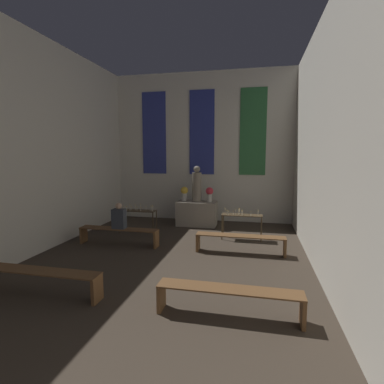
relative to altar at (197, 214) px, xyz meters
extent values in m
cube|color=silver|center=(0.00, 1.01, 2.35)|extent=(6.97, 0.12, 5.58)
cube|color=navy|center=(-1.89, 0.93, 2.91)|extent=(0.94, 0.03, 3.12)
cube|color=navy|center=(0.00, 0.93, 2.91)|extent=(0.94, 0.03, 3.12)
cube|color=#33723F|center=(1.89, 0.93, 2.91)|extent=(0.94, 0.03, 3.12)
cube|color=silver|center=(3.43, -4.96, 2.35)|extent=(0.12, 12.05, 5.58)
cube|color=gray|center=(0.00, 0.00, 0.00)|extent=(1.40, 0.70, 0.87)
cylinder|color=gray|center=(0.00, 0.00, 0.95)|extent=(0.33, 0.33, 1.04)
sphere|color=gray|center=(0.00, 0.00, 1.59)|extent=(0.23, 0.23, 0.23)
cylinder|color=beige|center=(-0.46, 0.00, 0.58)|extent=(0.15, 0.15, 0.30)
sphere|color=gold|center=(-0.46, 0.00, 0.82)|extent=(0.26, 0.26, 0.26)
cylinder|color=beige|center=(0.46, 0.00, 0.58)|extent=(0.15, 0.15, 0.30)
sphere|color=#DB3342|center=(0.46, 0.00, 0.82)|extent=(0.26, 0.26, 0.26)
cube|color=#473823|center=(-1.67, -1.41, 0.31)|extent=(1.21, 0.40, 0.02)
cylinder|color=#473823|center=(-2.24, -1.58, -0.07)|extent=(0.04, 0.04, 0.73)
cylinder|color=#473823|center=(-1.09, -1.58, -0.07)|extent=(0.04, 0.04, 0.73)
cylinder|color=#473823|center=(-2.24, -1.24, -0.07)|extent=(0.04, 0.04, 0.73)
cylinder|color=#473823|center=(-1.09, -1.24, -0.07)|extent=(0.04, 0.04, 0.73)
cylinder|color=silver|center=(-1.99, -1.54, 0.37)|extent=(0.02, 0.02, 0.12)
sphere|color=#F9CC4C|center=(-1.99, -1.54, 0.44)|extent=(0.02, 0.02, 0.02)
cylinder|color=silver|center=(-1.14, -1.45, 0.40)|extent=(0.02, 0.02, 0.16)
sphere|color=#F9CC4C|center=(-1.14, -1.45, 0.49)|extent=(0.02, 0.02, 0.02)
cylinder|color=silver|center=(-1.21, -1.40, 0.38)|extent=(0.02, 0.02, 0.14)
sphere|color=#F9CC4C|center=(-1.21, -1.40, 0.47)|extent=(0.02, 0.02, 0.02)
cylinder|color=silver|center=(-1.75, -1.39, 0.39)|extent=(0.02, 0.02, 0.15)
sphere|color=#F9CC4C|center=(-1.75, -1.39, 0.48)|extent=(0.02, 0.02, 0.02)
cylinder|color=silver|center=(-1.50, -1.55, 0.37)|extent=(0.02, 0.02, 0.11)
sphere|color=#F9CC4C|center=(-1.50, -1.55, 0.44)|extent=(0.02, 0.02, 0.02)
cylinder|color=silver|center=(-1.14, -1.45, 0.39)|extent=(0.02, 0.02, 0.15)
sphere|color=#F9CC4C|center=(-1.14, -1.45, 0.47)|extent=(0.02, 0.02, 0.02)
cylinder|color=silver|center=(-1.61, -1.31, 0.41)|extent=(0.02, 0.02, 0.18)
sphere|color=#F9CC4C|center=(-1.61, -1.31, 0.51)|extent=(0.02, 0.02, 0.02)
cylinder|color=silver|center=(-1.42, -1.30, 0.37)|extent=(0.02, 0.02, 0.11)
sphere|color=#F9CC4C|center=(-1.42, -1.30, 0.44)|extent=(0.02, 0.02, 0.02)
cylinder|color=silver|center=(-2.15, -1.43, 0.37)|extent=(0.02, 0.02, 0.11)
sphere|color=#F9CC4C|center=(-2.15, -1.43, 0.43)|extent=(0.02, 0.02, 0.02)
cylinder|color=silver|center=(-1.90, -1.48, 0.40)|extent=(0.02, 0.02, 0.18)
sphere|color=#F9CC4C|center=(-1.90, -1.48, 0.51)|extent=(0.02, 0.02, 0.02)
cylinder|color=silver|center=(-1.67, -1.43, 0.36)|extent=(0.02, 0.02, 0.10)
sphere|color=#F9CC4C|center=(-1.67, -1.43, 0.42)|extent=(0.02, 0.02, 0.02)
cylinder|color=silver|center=(-1.90, -1.38, 0.36)|extent=(0.02, 0.02, 0.10)
sphere|color=#F9CC4C|center=(-1.90, -1.38, 0.42)|extent=(0.02, 0.02, 0.02)
cube|color=#473823|center=(1.67, -1.41, 0.31)|extent=(1.21, 0.40, 0.02)
cylinder|color=#473823|center=(1.09, -1.58, -0.07)|extent=(0.04, 0.04, 0.73)
cylinder|color=#473823|center=(2.24, -1.58, -0.07)|extent=(0.04, 0.04, 0.73)
cylinder|color=#473823|center=(1.09, -1.24, -0.07)|extent=(0.04, 0.04, 0.73)
cylinder|color=#473823|center=(2.24, -1.24, -0.07)|extent=(0.04, 0.04, 0.73)
cylinder|color=silver|center=(1.66, -1.47, 0.38)|extent=(0.02, 0.02, 0.12)
sphere|color=#F9CC4C|center=(1.66, -1.47, 0.45)|extent=(0.02, 0.02, 0.02)
cylinder|color=silver|center=(1.22, -1.44, 0.37)|extent=(0.02, 0.02, 0.11)
sphere|color=#F9CC4C|center=(1.22, -1.44, 0.44)|extent=(0.02, 0.02, 0.02)
cylinder|color=silver|center=(1.57, -1.38, 0.39)|extent=(0.02, 0.02, 0.15)
sphere|color=#F9CC4C|center=(1.57, -1.38, 0.48)|extent=(0.02, 0.02, 0.02)
cylinder|color=silver|center=(1.48, -1.49, 0.40)|extent=(0.02, 0.02, 0.16)
sphere|color=#F9CC4C|center=(1.48, -1.49, 0.49)|extent=(0.02, 0.02, 0.02)
cylinder|color=silver|center=(1.28, -1.56, 0.37)|extent=(0.02, 0.02, 0.11)
sphere|color=#F9CC4C|center=(1.28, -1.56, 0.44)|extent=(0.02, 0.02, 0.02)
cylinder|color=silver|center=(1.57, -1.41, 0.36)|extent=(0.02, 0.02, 0.09)
sphere|color=#F9CC4C|center=(1.57, -1.41, 0.42)|extent=(0.02, 0.02, 0.02)
cylinder|color=silver|center=(1.93, -1.56, 0.37)|extent=(0.02, 0.02, 0.11)
sphere|color=#F9CC4C|center=(1.93, -1.56, 0.44)|extent=(0.02, 0.02, 0.02)
cylinder|color=silver|center=(1.68, -1.52, 0.39)|extent=(0.02, 0.02, 0.14)
sphere|color=#F9CC4C|center=(1.68, -1.52, 0.47)|extent=(0.02, 0.02, 0.02)
cylinder|color=silver|center=(1.41, -1.44, 0.36)|extent=(0.02, 0.02, 0.09)
sphere|color=#F9CC4C|center=(1.41, -1.44, 0.42)|extent=(0.02, 0.02, 0.02)
cylinder|color=silver|center=(2.14, -1.49, 0.39)|extent=(0.02, 0.02, 0.15)
sphere|color=#F9CC4C|center=(2.14, -1.49, 0.48)|extent=(0.02, 0.02, 0.02)
cylinder|color=silver|center=(1.58, -1.25, 0.39)|extent=(0.02, 0.02, 0.14)
sphere|color=#F9CC4C|center=(1.58, -1.25, 0.47)|extent=(0.02, 0.02, 0.02)
cylinder|color=silver|center=(1.14, -1.25, 0.38)|extent=(0.02, 0.02, 0.14)
sphere|color=#F9CC4C|center=(1.14, -1.25, 0.47)|extent=(0.02, 0.02, 0.02)
cube|color=brown|center=(-1.69, -5.85, 0.03)|extent=(2.28, 0.36, 0.03)
cube|color=brown|center=(-0.58, -5.85, -0.21)|extent=(0.06, 0.32, 0.45)
cube|color=brown|center=(1.69, -5.85, 0.03)|extent=(2.28, 0.36, 0.03)
cube|color=brown|center=(0.58, -5.85, -0.21)|extent=(0.06, 0.32, 0.45)
cube|color=brown|center=(2.80, -5.85, -0.21)|extent=(0.06, 0.32, 0.45)
cube|color=brown|center=(-1.69, -2.73, 0.03)|extent=(2.28, 0.36, 0.03)
cube|color=brown|center=(-2.80, -2.73, -0.21)|extent=(0.06, 0.32, 0.45)
cube|color=brown|center=(-0.58, -2.73, -0.21)|extent=(0.06, 0.32, 0.45)
cube|color=brown|center=(1.69, -2.73, 0.03)|extent=(2.28, 0.36, 0.03)
cube|color=brown|center=(0.58, -2.73, -0.21)|extent=(0.06, 0.32, 0.45)
cube|color=brown|center=(2.80, -2.73, -0.21)|extent=(0.06, 0.32, 0.45)
cube|color=#383D47|center=(-1.67, -2.73, 0.32)|extent=(0.36, 0.24, 0.55)
sphere|color=tan|center=(-1.67, -2.73, 0.68)|extent=(0.18, 0.18, 0.18)
camera|label=1|loc=(2.08, -10.31, 2.14)|focal=28.00mm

